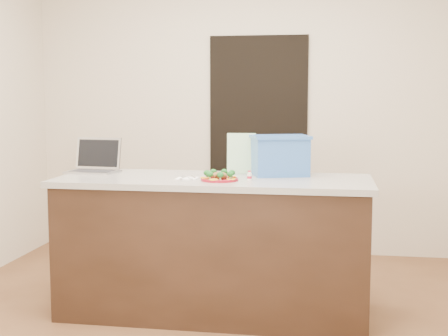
% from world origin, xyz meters
% --- Properties ---
extents(ground, '(4.00, 4.00, 0.00)m').
position_xyz_m(ground, '(0.00, 0.00, 0.00)').
color(ground, brown).
rests_on(ground, ground).
extents(room_shell, '(4.00, 4.00, 4.00)m').
position_xyz_m(room_shell, '(0.00, 0.00, 1.62)').
color(room_shell, white).
rests_on(room_shell, ground).
extents(doorway, '(0.90, 0.02, 2.00)m').
position_xyz_m(doorway, '(0.10, 1.98, 1.00)').
color(doorway, black).
rests_on(doorway, ground).
extents(island, '(2.06, 0.76, 0.92)m').
position_xyz_m(island, '(0.00, 0.25, 0.46)').
color(island, black).
rests_on(island, ground).
extents(plate, '(0.24, 0.24, 0.02)m').
position_xyz_m(plate, '(0.06, 0.12, 0.93)').
color(plate, maroon).
rests_on(plate, island).
extents(meatballs, '(0.10, 0.09, 0.04)m').
position_xyz_m(meatballs, '(0.06, 0.13, 0.95)').
color(meatballs, brown).
rests_on(meatballs, plate).
extents(broccoli, '(0.20, 0.20, 0.04)m').
position_xyz_m(broccoli, '(0.06, 0.12, 0.97)').
color(broccoli, '#124518').
rests_on(broccoli, plate).
extents(pepper_rings, '(0.23, 0.23, 0.01)m').
position_xyz_m(pepper_rings, '(0.06, 0.12, 0.94)').
color(pepper_rings, '#F9AB1A').
rests_on(pepper_rings, plate).
extents(napkin, '(0.13, 0.13, 0.01)m').
position_xyz_m(napkin, '(-0.16, 0.17, 0.92)').
color(napkin, white).
rests_on(napkin, island).
extents(fork, '(0.04, 0.16, 0.00)m').
position_xyz_m(fork, '(-0.18, 0.18, 0.93)').
color(fork, silver).
rests_on(fork, napkin).
extents(knife, '(0.06, 0.17, 0.01)m').
position_xyz_m(knife, '(-0.13, 0.16, 0.93)').
color(knife, silver).
rests_on(knife, napkin).
extents(yogurt_bottle, '(0.03, 0.03, 0.06)m').
position_xyz_m(yogurt_bottle, '(0.25, 0.16, 0.95)').
color(yogurt_bottle, white).
rests_on(yogurt_bottle, island).
extents(laptop, '(0.36, 0.30, 0.24)m').
position_xyz_m(laptop, '(-0.88, 0.42, 0.98)').
color(laptop, '#B5B5BA').
rests_on(laptop, island).
extents(leaflet, '(0.20, 0.07, 0.28)m').
position_xyz_m(leaflet, '(0.15, 0.49, 1.06)').
color(leaflet, white).
rests_on(leaflet, island).
extents(blue_box, '(0.44, 0.37, 0.27)m').
position_xyz_m(blue_box, '(0.42, 0.44, 1.06)').
color(blue_box, '#3162B2').
rests_on(blue_box, island).
extents(chair, '(0.44, 0.44, 0.89)m').
position_xyz_m(chair, '(0.29, 1.15, 0.50)').
color(chair, black).
rests_on(chair, ground).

